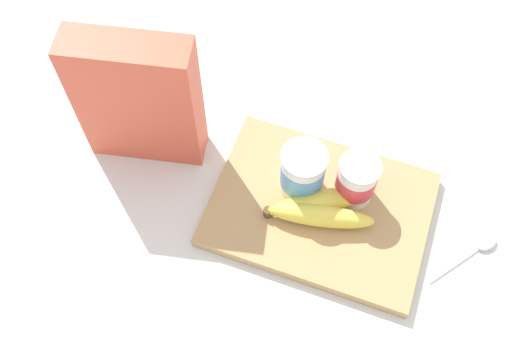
{
  "coord_description": "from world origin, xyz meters",
  "views": [
    {
      "loc": [
        0.04,
        -0.42,
        0.87
      ],
      "look_at": [
        -0.11,
        0.0,
        0.07
      ],
      "focal_mm": 41.8,
      "sensor_mm": 36.0,
      "label": 1
    }
  ],
  "objects": [
    {
      "name": "spoon",
      "position": [
        0.24,
        0.01,
        0.01
      ],
      "size": [
        0.09,
        0.12,
        0.01
      ],
      "color": "silver",
      "rests_on": "ground_plane"
    },
    {
      "name": "ground_plane",
      "position": [
        0.0,
        0.0,
        0.0
      ],
      "size": [
        2.4,
        2.4,
        0.0
      ],
      "primitive_type": "plane",
      "color": "silver"
    },
    {
      "name": "cutting_board",
      "position": [
        0.0,
        0.0,
        0.01
      ],
      "size": [
        0.34,
        0.25,
        0.02
      ],
      "primitive_type": "cube",
      "color": "tan",
      "rests_on": "ground_plane"
    },
    {
      "name": "yogurt_cup_back",
      "position": [
        0.04,
        0.04,
        0.07
      ],
      "size": [
        0.06,
        0.06,
        0.09
      ],
      "color": "white",
      "rests_on": "cutting_board"
    },
    {
      "name": "banana_bunch",
      "position": [
        0.0,
        -0.01,
        0.04
      ],
      "size": [
        0.17,
        0.12,
        0.04
      ],
      "color": "yellow",
      "rests_on": "cutting_board"
    },
    {
      "name": "yogurt_cup_front",
      "position": [
        -0.04,
        0.02,
        0.07
      ],
      "size": [
        0.07,
        0.07,
        0.09
      ],
      "color": "white",
      "rests_on": "cutting_board"
    },
    {
      "name": "cereal_box",
      "position": [
        -0.31,
        0.03,
        0.13
      ],
      "size": [
        0.2,
        0.1,
        0.25
      ],
      "primitive_type": "cube",
      "rotation": [
        0.0,
        0.0,
        3.35
      ],
      "color": "#D85138",
      "rests_on": "ground_plane"
    }
  ]
}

